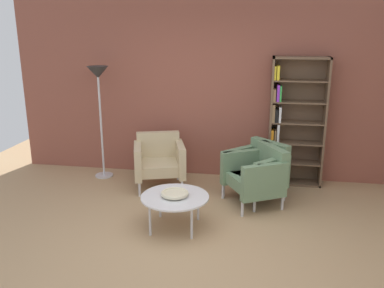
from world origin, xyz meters
TOP-DOWN VIEW (x-y plane):
  - ground_plane at (0.00, 0.00)m, footprint 8.32×8.32m
  - brick_back_panel at (0.00, 2.46)m, footprint 6.40×0.12m
  - bookshelf_tall at (1.16, 2.25)m, footprint 0.80×0.30m
  - coffee_table_low at (-0.25, 0.52)m, footprint 0.80×0.80m
  - decorative_bowl at (-0.25, 0.52)m, footprint 0.32×0.32m
  - armchair_spare_guest at (-0.75, 1.77)m, footprint 0.87×0.83m
  - armchair_near_window at (0.69, 1.38)m, footprint 0.91×0.93m
  - armchair_corner_red at (0.70, 1.57)m, footprint 0.95×0.95m
  - floor_lamp_torchiere at (-1.73, 2.03)m, footprint 0.32×0.32m

SIDE VIEW (x-z plane):
  - ground_plane at x=0.00m, z-range 0.00..0.00m
  - coffee_table_low at x=-0.25m, z-range 0.17..0.57m
  - armchair_spare_guest at x=-0.75m, z-range 0.02..0.80m
  - armchair_near_window at x=0.69m, z-range 0.02..0.80m
  - armchair_corner_red at x=0.70m, z-range 0.02..0.80m
  - decorative_bowl at x=-0.25m, z-range 0.41..0.46m
  - bookshelf_tall at x=1.16m, z-range -0.03..1.87m
  - floor_lamp_torchiere at x=-1.73m, z-range 0.58..2.32m
  - brick_back_panel at x=0.00m, z-range 0.00..2.90m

